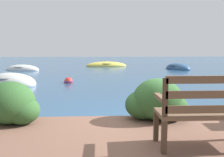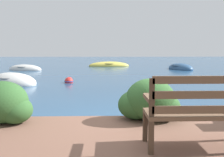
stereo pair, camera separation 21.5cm
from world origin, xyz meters
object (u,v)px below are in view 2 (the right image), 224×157
Objects in this scene: rowboat_mid at (25,69)px; mooring_buoy at (69,81)px; park_bench at (198,110)px; rowboat_outer at (109,66)px; rowboat_nearest at (12,82)px; rowboat_far at (180,68)px.

rowboat_mid is 7.37m from mooring_buoy.
rowboat_outer is at bearing 88.41° from park_bench.
park_bench is 3.24× the size of mooring_buoy.
rowboat_nearest is at bearing 64.19° from rowboat_outer.
rowboat_far is 5.88m from rowboat_outer.
rowboat_mid is 6.66× the size of mooring_buoy.
rowboat_outer is (-0.79, 17.44, -0.64)m from park_bench.
rowboat_nearest is (-4.95, 7.33, -0.63)m from park_bench.
rowboat_nearest is at bearing -172.60° from mooring_buoy.
park_bench is 8.87m from rowboat_nearest.
rowboat_nearest is 1.04× the size of rowboat_mid.
park_bench is at bearing 89.16° from rowboat_outer.
rowboat_far is at bearing 44.21° from mooring_buoy.
park_bench is 15.39m from rowboat_mid.
rowboat_far is 6.36× the size of mooring_buoy.
park_bench is 0.39× the size of rowboat_outer.
park_bench is 8.11m from mooring_buoy.
rowboat_far reaches higher than mooring_buoy.
park_bench is 0.51× the size of rowboat_far.
rowboat_mid is 1.05× the size of rowboat_far.
rowboat_mid is at bearing -45.09° from rowboat_nearest.
rowboat_far is at bearing -110.98° from rowboat_nearest.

